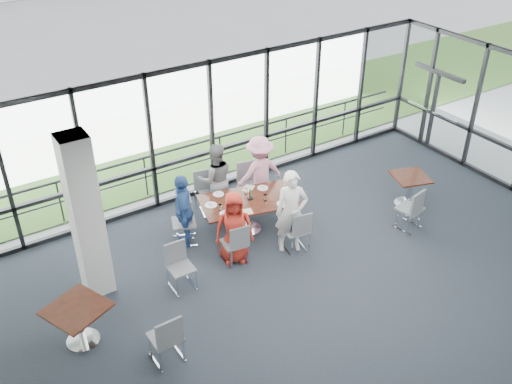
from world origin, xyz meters
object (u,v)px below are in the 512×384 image
side_table_right (410,181)px  chair_main_fl (211,193)px  diner_far_right (260,172)px  main_table (248,204)px  diner_end (183,211)px  chair_spare_la (165,337)px  chair_main_end (184,222)px  chair_spare_r (410,209)px  structural_column (86,218)px  chair_main_nr (295,230)px  side_table_left (77,313)px  chair_spare_lb (181,268)px  diner_near_right (291,212)px  chair_main_nl (234,243)px  diner_near_left (234,228)px  diner_far_left (216,179)px  chair_main_fr (252,184)px

side_table_right → chair_main_fl: (-3.96, 2.18, -0.13)m
diner_far_right → main_table: bearing=48.5°
diner_end → main_table: bearing=103.3°
chair_spare_la → side_table_right: bearing=9.2°
chair_main_fl → chair_main_end: bearing=49.3°
chair_spare_la → chair_spare_r: bearing=4.0°
chair_main_end → chair_spare_la: chair_main_end is taller
side_table_right → chair_spare_la: (-6.65, -1.22, -0.13)m
side_table_right → structural_column: bearing=171.4°
structural_column → chair_main_nr: bearing=-14.6°
diner_end → chair_main_end: (0.01, 0.06, -0.33)m
chair_spare_r → chair_main_nr: bearing=152.3°
side_table_left → chair_spare_lb: bearing=8.7°
diner_far_right → chair_spare_r: size_ratio=1.75×
diner_near_right → main_table: bearing=135.4°
side_table_right → chair_spare_r: (-0.67, -0.68, -0.12)m
diner_near_right → chair_spare_r: bearing=9.1°
main_table → chair_main_fl: size_ratio=2.27×
chair_main_fl → chair_spare_lb: chair_main_fl is taller
chair_main_nl → chair_spare_r: 3.91m
chair_spare_r → side_table_left: bearing=164.0°
side_table_right → chair_main_nl: bearing=175.3°
chair_main_nr → chair_main_fl: chair_main_fl is taller
diner_near_left → main_table: bearing=68.9°
side_table_left → diner_far_left: bearing=30.1°
structural_column → diner_far_left: bearing=18.8°
diner_near_right → chair_main_fr: diner_near_right is taller
structural_column → chair_spare_r: size_ratio=3.26×
diner_near_left → diner_far_left: 1.81m
chair_main_fl → diner_end: bearing=51.2°
chair_main_fr → diner_far_left: bearing=2.3°
diner_near_right → diner_far_left: bearing=132.4°
diner_end → chair_main_fl: (1.03, 0.77, -0.34)m
diner_far_left → diner_end: bearing=50.3°
chair_spare_lb → chair_spare_r: bearing=170.5°
diner_near_left → chair_spare_r: diner_near_left is taller
chair_main_nl → chair_main_end: chair_main_end is taller
side_table_left → chair_spare_la: chair_spare_la is taller
chair_spare_lb → diner_end: bearing=-118.7°
diner_near_left → chair_main_nl: size_ratio=1.73×
side_table_left → chair_spare_lb: chair_spare_lb is taller
diner_near_left → chair_main_fl: diner_near_left is taller
chair_main_fl → chair_spare_la: 4.34m
main_table → chair_main_fr: bearing=66.7°
chair_main_fr → chair_spare_r: 3.52m
chair_main_nl → chair_spare_la: (-2.21, -1.58, 0.04)m
diner_near_left → chair_main_end: (-0.58, 1.06, -0.28)m
diner_far_left → side_table_right: bearing=169.3°
chair_main_nl → chair_spare_la: chair_spare_la is taller
chair_main_nl → chair_main_fr: (1.48, 1.64, 0.04)m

